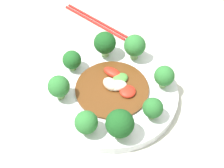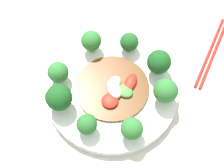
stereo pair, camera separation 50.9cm
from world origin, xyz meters
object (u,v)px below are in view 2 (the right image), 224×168
broccoli_southwest (87,124)px  broccoli_north (93,40)px  broccoli_south (132,129)px  broccoli_northeast (129,42)px  broccoli_east (159,62)px  plate (112,90)px  stirfry_center (114,88)px  chopsticks (212,52)px  broccoli_northwest (58,72)px  broccoli_west (59,98)px  broccoli_southeast (166,91)px

broccoli_southwest → broccoli_north: bearing=60.6°
broccoli_south → broccoli_northeast: broccoli_south is taller
broccoli_east → broccoli_north: bearing=129.3°
plate → broccoli_east: 0.13m
stirfry_center → chopsticks: size_ratio=0.86×
broccoli_northwest → broccoli_north: bearing=21.3°
broccoli_southwest → chopsticks: (0.38, 0.05, -0.05)m
plate → chopsticks: size_ratio=1.55×
broccoli_northeast → broccoli_southwest: same height
plate → broccoli_northeast: size_ratio=5.81×
broccoli_northeast → broccoli_west: (-0.21, -0.07, 0.01)m
broccoli_northeast → broccoli_north: 0.09m
broccoli_northwest → stirfry_center: size_ratio=0.33×
broccoli_northwest → stirfry_center: broccoli_northwest is taller
plate → broccoli_south: bearing=-97.7°
plate → broccoli_west: (-0.12, 0.01, 0.05)m
broccoli_southeast → broccoli_west: 0.23m
chopsticks → broccoli_east: bearing=177.8°
broccoli_southwest → broccoli_northeast: bearing=38.5°
plate → broccoli_southeast: (0.09, -0.08, 0.05)m
stirfry_center → broccoli_east: bearing=-2.3°
stirfry_center → broccoli_southeast: bearing=-40.5°
broccoli_east → chopsticks: size_ratio=0.35×
broccoli_southwest → broccoli_east: bearing=15.2°
plate → stirfry_center: (0.00, -0.00, 0.02)m
broccoli_northwest → chopsticks: size_ratio=0.29×
broccoli_east → broccoli_west: (-0.24, 0.02, -0.00)m
plate → broccoli_east: size_ratio=4.42×
broccoli_east → broccoli_southwest: 0.22m
broccoli_south → broccoli_east: broccoli_east is taller
broccoli_southeast → broccoli_north: 0.21m
stirfry_center → chopsticks: 0.28m
broccoli_northwest → broccoli_north: 0.12m
broccoli_northeast → broccoli_east: broccoli_east is taller
broccoli_northwest → broccoli_east: broccoli_east is taller
broccoli_south → broccoli_west: (-0.11, 0.13, 0.01)m
plate → broccoli_northwest: broccoli_northwest is taller
broccoli_south → chopsticks: broccoli_south is taller
stirfry_center → broccoli_north: bearing=86.7°
broccoli_north → stirfry_center: size_ratio=0.36×
broccoli_west → chopsticks: (0.40, -0.03, -0.06)m
broccoli_southwest → broccoli_west: size_ratio=0.76×
plate → broccoli_northwest: 0.13m
broccoli_south → chopsticks: 0.32m
broccoli_northeast → chopsticks: 0.22m
broccoli_east → broccoli_west: same height
broccoli_southeast → broccoli_south: 0.11m
broccoli_southeast → broccoli_northwest: (-0.19, 0.16, -0.01)m
broccoli_south → broccoli_east: bearing=39.7°
broccoli_southeast → broccoli_southwest: size_ratio=1.27×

